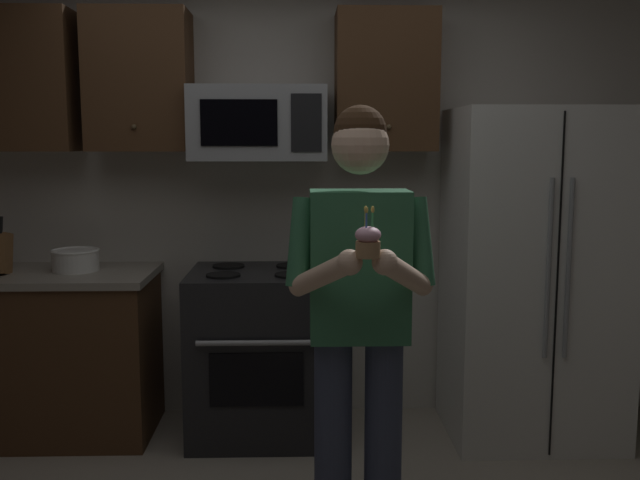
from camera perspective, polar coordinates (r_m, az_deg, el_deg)
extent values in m
cube|color=beige|center=(4.27, -2.61, 3.48)|extent=(4.40, 0.10, 2.60)
cube|color=black|center=(4.05, -4.78, -8.91)|extent=(0.76, 0.66, 0.92)
cube|color=black|center=(3.74, -5.06, -10.98)|extent=(0.48, 0.01, 0.28)
cylinder|color=#99999E|center=(3.66, -5.13, -8.14)|extent=(0.60, 0.03, 0.03)
cylinder|color=black|center=(3.82, -7.68, -2.78)|extent=(0.18, 0.18, 0.01)
cylinder|color=black|center=(3.79, -2.26, -2.78)|extent=(0.18, 0.18, 0.01)
cylinder|color=black|center=(4.09, -7.27, -2.06)|extent=(0.18, 0.18, 0.01)
cylinder|color=black|center=(4.07, -2.21, -2.05)|extent=(0.18, 0.18, 0.01)
cube|color=#9EA0A5|center=(4.00, -4.89, 9.18)|extent=(0.74, 0.40, 0.40)
cube|color=black|center=(3.80, -6.45, 9.23)|extent=(0.40, 0.01, 0.24)
cube|color=black|center=(3.79, -1.09, 9.28)|extent=(0.16, 0.01, 0.30)
cube|color=white|center=(4.10, 16.56, -2.67)|extent=(0.90, 0.72, 1.80)
cylinder|color=gray|center=(3.72, 17.67, -2.21)|extent=(0.02, 0.02, 0.90)
cylinder|color=gray|center=(3.75, 19.11, -2.18)|extent=(0.02, 0.02, 0.90)
cube|color=black|center=(3.76, 18.28, -3.67)|extent=(0.01, 0.01, 1.74)
cube|color=#4C301C|center=(4.37, -23.95, 11.45)|extent=(0.80, 0.34, 0.76)
cube|color=#4C301C|center=(4.15, -14.10, 12.11)|extent=(0.55, 0.34, 0.76)
sphere|color=brown|center=(3.96, -14.55, 8.68)|extent=(0.03, 0.03, 0.03)
cube|color=#4C301C|center=(4.08, 5.21, 12.38)|extent=(0.55, 0.34, 0.76)
sphere|color=brown|center=(3.89, 5.48, 8.91)|extent=(0.03, 0.03, 0.03)
cube|color=#4C301C|center=(4.34, -22.35, -8.59)|extent=(1.40, 0.62, 0.88)
cube|color=gray|center=(4.24, -22.68, -2.61)|extent=(1.44, 0.66, 0.04)
cylinder|color=black|center=(4.16, -23.98, 1.09)|extent=(0.02, 0.04, 0.09)
cylinder|color=white|center=(4.16, -18.82, -1.57)|extent=(0.25, 0.25, 0.11)
torus|color=white|center=(4.15, -18.85, -0.80)|extent=(0.26, 0.26, 0.01)
cylinder|color=#383F59|center=(2.98, 1.04, -15.83)|extent=(0.15, 0.15, 0.86)
cylinder|color=#383F59|center=(2.99, 5.02, -15.73)|extent=(0.15, 0.15, 0.86)
cube|color=#33724C|center=(2.77, 3.14, -2.03)|extent=(0.38, 0.22, 0.58)
sphere|color=beige|center=(2.73, 3.22, 7.51)|extent=(0.22, 0.22, 0.22)
sphere|color=#382314|center=(2.74, 3.21, 8.56)|extent=(0.20, 0.20, 0.20)
cylinder|color=#33724C|center=(2.72, -1.52, -0.20)|extent=(0.15, 0.18, 0.35)
cylinder|color=beige|center=(2.58, 0.16, -2.81)|extent=(0.26, 0.33, 0.21)
sphere|color=beige|center=(2.44, 2.37, -1.78)|extent=(0.09, 0.09, 0.09)
cylinder|color=#33724C|center=(2.76, 7.88, -0.16)|extent=(0.15, 0.18, 0.35)
cylinder|color=beige|center=(2.61, 6.78, -2.76)|extent=(0.26, 0.33, 0.21)
sphere|color=beige|center=(2.45, 5.16, -1.77)|extent=(0.09, 0.09, 0.09)
cylinder|color=#A87F56|center=(2.42, 3.82, -0.75)|extent=(0.08, 0.08, 0.06)
ellipsoid|color=#F2B2CC|center=(2.41, 3.83, 0.42)|extent=(0.09, 0.09, 0.06)
cylinder|color=#4CBF66|center=(2.41, 4.19, 1.53)|extent=(0.01, 0.01, 0.06)
ellipsoid|color=#FFD159|center=(2.41, 4.20, 2.42)|extent=(0.01, 0.01, 0.02)
cylinder|color=#F2D84C|center=(2.42, 3.64, 1.57)|extent=(0.01, 0.01, 0.06)
ellipsoid|color=#FFD159|center=(2.42, 3.65, 2.45)|extent=(0.01, 0.01, 0.02)
cylinder|color=#4C7FE5|center=(2.40, 3.70, 1.50)|extent=(0.01, 0.01, 0.06)
ellipsoid|color=#FFD159|center=(2.39, 3.70, 2.39)|extent=(0.01, 0.01, 0.02)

